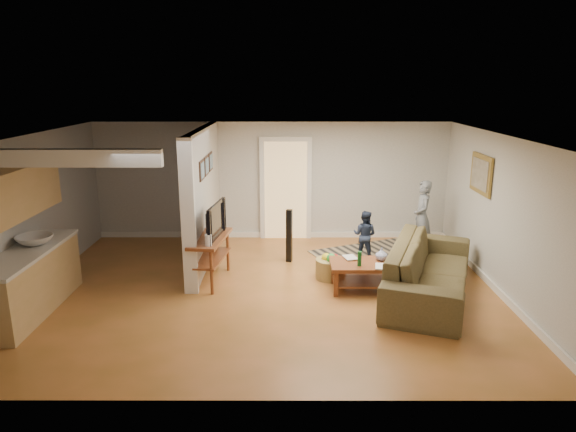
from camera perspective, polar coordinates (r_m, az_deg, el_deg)
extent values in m
plane|color=brown|center=(8.48, -2.41, -8.24)|extent=(7.50, 7.50, 0.00)
cube|color=#AEACA7|center=(11.00, -1.82, 3.92)|extent=(7.50, 0.04, 2.50)
cube|color=#AEACA7|center=(9.06, -26.94, -0.03)|extent=(0.04, 6.00, 2.50)
cube|color=#AEACA7|center=(8.75, 22.84, -0.05)|extent=(0.04, 6.00, 2.50)
cube|color=white|center=(7.85, -2.61, 8.81)|extent=(7.50, 6.00, 0.04)
cube|color=#AEACA7|center=(9.61, -9.30, 2.15)|extent=(0.15, 3.10, 2.50)
cube|color=white|center=(8.12, -11.02, -0.22)|extent=(0.22, 0.10, 2.50)
cube|color=white|center=(11.26, -1.78, -2.07)|extent=(7.50, 0.04, 0.12)
cube|color=white|center=(9.09, 21.92, -7.33)|extent=(0.04, 6.00, 0.12)
cube|color=#D8B272|center=(10.98, -0.26, 2.84)|extent=(0.90, 0.06, 2.10)
cube|color=tan|center=(8.46, -26.77, -6.67)|extent=(0.60, 2.20, 0.90)
cube|color=beige|center=(8.31, -27.14, -3.64)|extent=(0.64, 2.24, 0.05)
cube|color=tan|center=(8.11, -27.98, 2.29)|extent=(0.35, 2.00, 0.70)
imported|color=silver|center=(8.56, -26.27, -2.86)|extent=(0.54, 0.54, 0.19)
cube|color=#322016|center=(8.85, -9.58, 5.04)|extent=(0.03, 0.40, 0.34)
cube|color=#322016|center=(9.34, -9.08, 5.55)|extent=(0.03, 0.40, 0.34)
cube|color=#322016|center=(9.82, -8.63, 6.02)|extent=(0.03, 0.40, 0.34)
cube|color=olive|center=(9.54, 20.66, 4.38)|extent=(0.04, 0.90, 0.68)
cube|color=black|center=(10.21, 11.42, -4.46)|extent=(3.26, 2.90, 0.01)
imported|color=#403420|center=(8.63, 15.26, -8.37)|extent=(2.07, 3.11, 0.85)
cube|color=brown|center=(8.44, 8.79, -5.33)|extent=(1.19, 0.70, 0.06)
cube|color=silver|center=(8.44, 8.79, -5.30)|extent=(0.75, 0.42, 0.02)
cube|color=brown|center=(8.55, 8.71, -7.14)|extent=(1.09, 0.60, 0.03)
cube|color=brown|center=(8.20, 5.34, -7.46)|extent=(0.07, 0.07, 0.44)
cube|color=brown|center=(8.36, 12.60, -7.33)|extent=(0.07, 0.07, 0.44)
cube|color=brown|center=(8.72, 5.03, -6.09)|extent=(0.07, 0.07, 0.44)
cube|color=brown|center=(8.87, 11.85, -5.99)|extent=(0.07, 0.07, 0.44)
imported|color=#284094|center=(8.59, 10.32, -4.85)|extent=(0.20, 0.20, 0.21)
cylinder|color=#12511E|center=(8.24, 7.95, -4.72)|extent=(0.07, 0.07, 0.24)
imported|color=#998C4C|center=(8.56, 6.31, -4.76)|extent=(0.26, 0.31, 0.03)
imported|color=#66594C|center=(8.27, 9.68, -5.59)|extent=(0.26, 0.32, 0.02)
cube|color=brown|center=(8.69, -8.63, -2.49)|extent=(0.62, 1.30, 0.05)
cube|color=brown|center=(8.79, -8.55, -4.64)|extent=(0.56, 1.19, 0.03)
cylinder|color=brown|center=(8.36, -10.58, -5.99)|extent=(0.05, 0.05, 0.77)
cylinder|color=brown|center=(9.34, -8.57, -3.68)|extent=(0.05, 0.05, 0.77)
cylinder|color=brown|center=(8.27, -8.50, -6.12)|extent=(0.05, 0.05, 0.77)
cylinder|color=brown|center=(9.26, -6.70, -3.78)|extent=(0.05, 0.05, 0.77)
imported|color=black|center=(8.67, -8.51, -2.33)|extent=(0.26, 1.02, 0.58)
cylinder|color=white|center=(8.19, -8.85, -2.68)|extent=(0.10, 0.10, 0.19)
cube|color=black|center=(9.51, -8.17, -2.33)|extent=(0.11, 0.11, 1.09)
cube|color=black|center=(9.62, 0.13, -2.21)|extent=(0.13, 0.13, 1.01)
cylinder|color=olive|center=(8.95, 4.77, -5.85)|extent=(0.53, 0.53, 0.34)
sphere|color=#B41916|center=(8.94, 5.21, -4.72)|extent=(0.16, 0.16, 0.16)
sphere|color=yellow|center=(8.89, 4.27, -4.64)|extent=(0.16, 0.16, 0.16)
sphere|color=green|center=(8.81, 4.84, -4.69)|extent=(0.16, 0.16, 0.16)
imported|color=slate|center=(10.67, 14.41, -3.83)|extent=(0.36, 0.54, 1.45)
imported|color=#1D273E|center=(10.03, 8.41, -4.70)|extent=(0.57, 0.53, 0.95)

